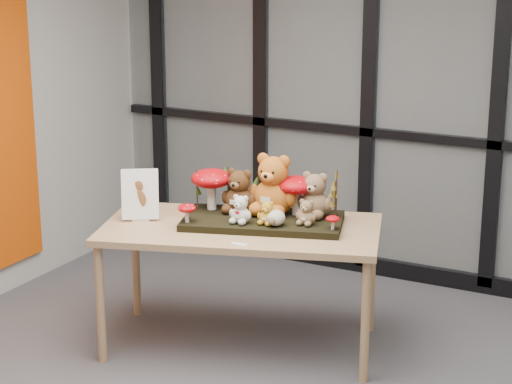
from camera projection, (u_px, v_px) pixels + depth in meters
The scene contains 22 objects.
room_shell at pixel (267, 103), 4.05m from camera, with size 5.00×5.00×5.00m.
glass_partition at pixel (432, 85), 6.23m from camera, with size 4.90×0.06×2.78m.
display_table at pixel (241, 237), 5.41m from camera, with size 1.77×1.26×0.75m.
diorama_tray at pixel (263, 221), 5.42m from camera, with size 0.92×0.46×0.04m, color black.
bear_pooh_yellow at pixel (274, 181), 5.45m from camera, with size 0.30×0.28×0.40m, color #B85F1A, non-canonical shape.
bear_brown_medium at pixel (240, 188), 5.49m from camera, with size 0.22×0.20×0.29m, color #452811, non-canonical shape.
bear_tan_back at pixel (315, 192), 5.41m from camera, with size 0.22×0.20×0.29m, color brown, non-canonical shape.
bear_small_yellow at pixel (267, 211), 5.28m from camera, with size 0.12×0.11×0.15m, color gold, non-canonical shape.
bear_white_bow at pixel (241, 207), 5.30m from camera, with size 0.14×0.13×0.18m, color silver, non-canonical shape.
bear_beige_small at pixel (307, 211), 5.27m from camera, with size 0.12×0.11×0.16m, color olive, non-canonical shape.
plush_cream_hedgehog at pixel (276, 217), 5.25m from camera, with size 0.08×0.07×0.10m, color beige, non-canonical shape.
mushroom_back_left at pixel (212, 187), 5.55m from camera, with size 0.25×0.25×0.27m, color #9F050A, non-canonical shape.
mushroom_back_right at pixel (296, 194), 5.45m from camera, with size 0.23×0.23×0.26m, color #9F050A, non-canonical shape.
mushroom_front_left at pixel (187, 212), 5.32m from camera, with size 0.11×0.11×0.12m, color #9F050A, non-canonical shape.
mushroom_front_right at pixel (333, 222), 5.19m from camera, with size 0.08×0.08×0.09m, color #9F050A, non-canonical shape.
sprig_green_far_left at pixel (197, 189), 5.57m from camera, with size 0.05×0.05×0.24m, color #17330B, non-canonical shape.
sprig_green_mid_left at pixel (228, 187), 5.58m from camera, with size 0.05×0.05×0.26m, color #17330B, non-canonical shape.
sprig_dry_far_right at pixel (336, 193), 5.41m from camera, with size 0.05×0.05×0.28m, color brown, non-canonical shape.
sprig_dry_mid_right at pixel (335, 202), 5.30m from camera, with size 0.05×0.05×0.25m, color brown, non-canonical shape.
sprig_green_centre at pixel (258, 193), 5.57m from camera, with size 0.05×0.05×0.19m, color #17330B, non-canonical shape.
sign_holder at pixel (140, 197), 5.47m from camera, with size 0.22×0.17×0.31m.
label_card at pixel (239, 244), 5.08m from camera, with size 0.09×0.03×0.00m, color white.
Camera 1 is at (1.80, -3.58, 2.39)m, focal length 65.00 mm.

